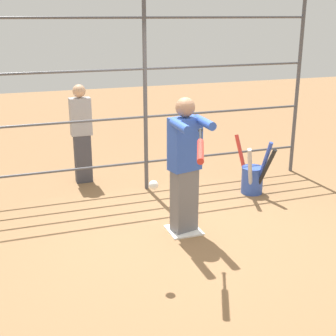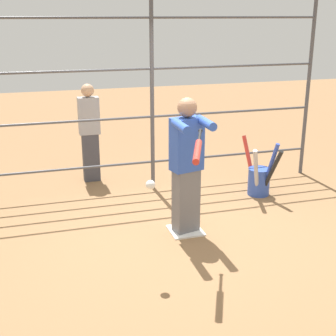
{
  "view_description": "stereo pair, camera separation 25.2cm",
  "coord_description": "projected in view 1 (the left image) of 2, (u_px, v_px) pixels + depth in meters",
  "views": [
    {
      "loc": [
        1.96,
        4.95,
        2.59
      ],
      "look_at": [
        0.33,
        0.33,
        0.97
      ],
      "focal_mm": 50.0,
      "sensor_mm": 36.0,
      "label": 1
    },
    {
      "loc": [
        1.72,
        5.03,
        2.59
      ],
      "look_at": [
        0.33,
        0.33,
        0.97
      ],
      "focal_mm": 50.0,
      "sensor_mm": 36.0,
      "label": 2
    }
  ],
  "objects": [
    {
      "name": "fence_backstop",
      "position": [
        145.0,
        93.0,
        6.83
      ],
      "size": [
        5.28,
        0.06,
        2.97
      ],
      "color": "#4C4C51",
      "rests_on": "ground"
    },
    {
      "name": "bystander_behind_fence",
      "position": [
        82.0,
        132.0,
        7.34
      ],
      "size": [
        0.32,
        0.2,
        1.57
      ],
      "color": "#3F3F47",
      "rests_on": "ground"
    },
    {
      "name": "bat_bucket",
      "position": [
        253.0,
        177.0,
        7.02
      ],
      "size": [
        0.46,
        0.84,
        0.86
      ],
      "color": "#3351B2",
      "rests_on": "ground"
    },
    {
      "name": "softball_in_flight",
      "position": [
        153.0,
        185.0,
        4.6
      ],
      "size": [
        0.1,
        0.1,
        0.1
      ],
      "color": "white"
    },
    {
      "name": "batter",
      "position": [
        185.0,
        162.0,
        5.56
      ],
      "size": [
        0.42,
        0.64,
        1.68
      ],
      "color": "slate",
      "rests_on": "ground"
    },
    {
      "name": "ground_plane",
      "position": [
        184.0,
        231.0,
        5.86
      ],
      "size": [
        24.0,
        24.0,
        0.0
      ],
      "primitive_type": "plane",
      "color": "olive"
    },
    {
      "name": "baseball_bat_swinging",
      "position": [
        200.0,
        148.0,
        4.56
      ],
      "size": [
        0.38,
        0.81,
        0.15
      ],
      "color": "black"
    },
    {
      "name": "home_plate",
      "position": [
        184.0,
        230.0,
        5.86
      ],
      "size": [
        0.4,
        0.4,
        0.02
      ],
      "color": "white",
      "rests_on": "ground"
    }
  ]
}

